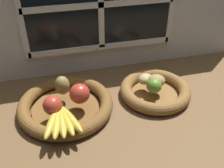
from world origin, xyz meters
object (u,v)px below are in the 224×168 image
at_px(pear_brown, 62,85).
at_px(potato_oblong, 145,79).
at_px(apple_red_right, 80,94).
at_px(potato_large, 156,81).
at_px(fruit_bowl_left, 66,105).
at_px(lime_near, 154,86).
at_px(apple_red_front, 53,105).
at_px(fruit_bowl_right, 155,91).
at_px(banana_bunch_front, 61,120).

distance_m(pear_brown, potato_oblong, 0.33).
relative_size(apple_red_right, potato_large, 1.05).
distance_m(fruit_bowl_left, lime_near, 0.34).
distance_m(apple_red_front, pear_brown, 0.11).
xyz_separation_m(fruit_bowl_right, apple_red_right, (-0.31, -0.03, 0.06)).
bearing_deg(banana_bunch_front, potato_large, 17.58).
relative_size(fruit_bowl_right, lime_near, 4.84).
bearing_deg(potato_oblong, fruit_bowl_right, -37.87).
bearing_deg(apple_red_right, fruit_bowl_right, 4.98).
relative_size(potato_oblong, potato_large, 0.89).
height_order(apple_red_front, lime_near, apple_red_front).
xyz_separation_m(fruit_bowl_right, pear_brown, (-0.36, 0.04, 0.06)).
bearing_deg(banana_bunch_front, fruit_bowl_right, 17.58).
relative_size(fruit_bowl_left, apple_red_right, 4.83).
bearing_deg(potato_oblong, apple_red_right, -168.82).
xyz_separation_m(fruit_bowl_left, apple_red_right, (0.05, -0.03, 0.06)).
distance_m(apple_red_right, pear_brown, 0.09).
bearing_deg(apple_red_front, lime_near, 3.78).
bearing_deg(potato_large, fruit_bowl_right, -165.96).
height_order(apple_red_right, pear_brown, pear_brown).
bearing_deg(pear_brown, apple_red_right, -50.76).
bearing_deg(apple_red_front, fruit_bowl_right, 8.78).
xyz_separation_m(pear_brown, banana_bunch_front, (-0.02, -0.16, -0.02)).
distance_m(apple_red_front, apple_red_right, 0.11).
xyz_separation_m(pear_brown, potato_oblong, (0.33, -0.01, -0.02)).
xyz_separation_m(fruit_bowl_left, lime_near, (0.34, -0.04, 0.06)).
distance_m(fruit_bowl_left, apple_red_front, 0.10).
relative_size(pear_brown, lime_near, 1.28).
distance_m(fruit_bowl_right, potato_oblong, 0.06).
relative_size(fruit_bowl_right, pear_brown, 3.78).
bearing_deg(fruit_bowl_left, apple_red_right, -26.57).
distance_m(pear_brown, banana_bunch_front, 0.17).
bearing_deg(fruit_bowl_right, apple_red_right, -175.02).
bearing_deg(pear_brown, potato_oblong, -2.48).
relative_size(potato_large, lime_near, 1.20).
xyz_separation_m(apple_red_front, banana_bunch_front, (0.02, -0.06, -0.02)).
height_order(potato_oblong, potato_large, potato_large).
relative_size(pear_brown, potato_large, 1.07).
distance_m(potato_oblong, lime_near, 0.07).
relative_size(apple_red_front, banana_bunch_front, 0.39).
relative_size(banana_bunch_front, lime_near, 2.92).
relative_size(potato_oblong, lime_near, 1.07).
relative_size(fruit_bowl_left, potato_large, 5.05).
distance_m(apple_red_front, potato_large, 0.41).
xyz_separation_m(potato_oblong, potato_large, (0.03, -0.03, 0.00)).
relative_size(apple_red_front, lime_near, 1.14).
height_order(fruit_bowl_right, banana_bunch_front, banana_bunch_front).
bearing_deg(lime_near, apple_red_right, 177.83).
bearing_deg(potato_oblong, banana_bunch_front, -156.92).
bearing_deg(potato_large, banana_bunch_front, -162.42).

